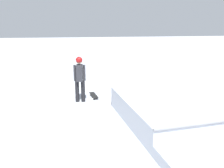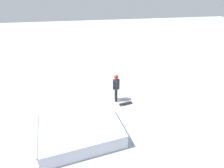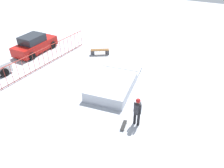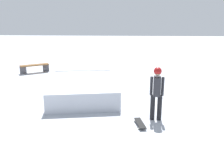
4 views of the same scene
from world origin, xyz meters
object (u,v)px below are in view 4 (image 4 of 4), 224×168
at_px(skate_ramp, 83,86).
at_px(skater, 157,90).
at_px(park_bench, 35,67).
at_px(skateboard, 140,123).

xyz_separation_m(skate_ramp, skater, (-2.63, -2.77, 0.69)).
bearing_deg(park_bench, skater, -136.03).
height_order(skate_ramp, skater, skater).
xyz_separation_m(skateboard, park_bench, (6.95, 5.71, 0.28)).
bearing_deg(skateboard, park_bench, -151.72).
bearing_deg(skater, park_bench, -131.40).
height_order(skater, skateboard, skater).
distance_m(skate_ramp, skater, 3.89).
relative_size(skate_ramp, skater, 3.33).
relative_size(skater, skateboard, 2.09).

